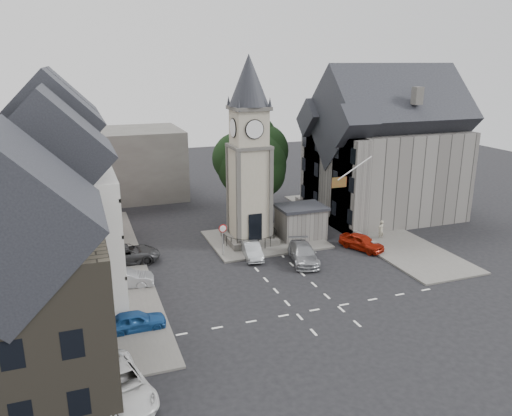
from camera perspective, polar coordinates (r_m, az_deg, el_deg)
name	(u,v)px	position (r m, az deg, el deg)	size (l,w,h in m)	color
ground	(284,277)	(38.05, 3.26, -7.86)	(120.00, 120.00, 0.00)	black
pavement_west	(107,269)	(40.91, -16.67, -6.67)	(6.00, 30.00, 0.14)	#595651
pavement_east	(365,227)	(49.94, 12.36, -2.12)	(6.00, 26.00, 0.14)	#595651
central_island	(265,239)	(45.41, 1.03, -3.61)	(10.00, 8.00, 0.16)	#595651
road_markings	(317,310)	(33.58, 7.01, -11.45)	(20.00, 8.00, 0.01)	silver
clock_tower	(249,153)	(42.80, -0.79, 6.32)	(4.86, 4.86, 16.25)	#4C4944
stone_shelter	(301,222)	(45.72, 5.13, -1.58)	(4.30, 3.30, 3.08)	#615D59
town_tree	(252,155)	(48.30, -0.50, 6.10)	(7.20, 7.20, 10.80)	black
warning_sign_post	(223,234)	(41.05, -3.81, -2.97)	(0.70, 0.19, 2.85)	black
terrace_pink	(59,165)	(48.68, -21.64, 4.55)	(8.10, 7.60, 12.80)	#CE948D
terrace_cream	(57,185)	(40.85, -21.80, 2.44)	(8.10, 7.60, 12.80)	beige
terrace_tudor	(55,220)	(33.22, -21.97, -1.33)	(8.10, 7.60, 12.00)	silver
building_sw_stone	(17,299)	(25.22, -25.63, -9.39)	(8.60, 7.60, 10.40)	#413B30
backdrop_west	(95,166)	(60.95, -17.93, 4.63)	(20.00, 10.00, 8.00)	#4C4944
east_building	(384,157)	(52.78, 14.37, 5.69)	(14.40, 11.40, 12.60)	#615D59
east_boundary_wall	(330,220)	(50.09, 8.46, -1.40)	(0.40, 16.00, 0.90)	#615D59
flagpole	(355,168)	(42.82, 11.20, 4.48)	(3.68, 0.10, 2.74)	white
car_west_blue	(135,321)	(31.62, -13.63, -12.43)	(1.47, 3.65, 1.24)	#19498C
car_west_silver	(124,279)	(37.26, -14.81, -7.83)	(1.43, 4.11, 1.35)	#919498
car_west_grey	(126,254)	(41.53, -14.69, -5.13)	(2.52, 5.45, 1.52)	#323335
car_island_silver	(252,250)	(41.33, -0.47, -4.87)	(1.32, 3.78, 1.25)	#969A9E
car_island_east	(303,254)	(40.62, 5.42, -5.21)	(1.98, 4.88, 1.42)	#93959A
car_east_red	(362,242)	(43.98, 11.97, -3.82)	(1.62, 4.01, 1.37)	#961808
van_sw_white	(119,384)	(26.21, -15.37, -18.86)	(2.48, 5.39, 1.50)	silver
pedestrian	(381,230)	(46.77, 14.08, -2.44)	(0.66, 0.43, 1.81)	#A39E87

